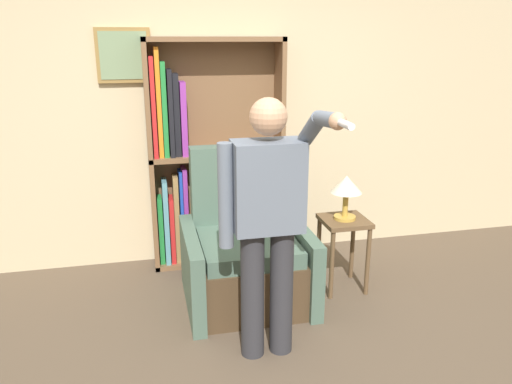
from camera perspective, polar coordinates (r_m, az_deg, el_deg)
The scene contains 6 objects.
wall_back at distance 4.53m, azimuth -3.37°, elevation 9.74°, with size 8.00×0.11×2.80m.
bookcase at distance 4.42m, azimuth -6.49°, elevation 3.72°, with size 1.18×0.28×2.00m.
armchair at distance 3.95m, azimuth -1.28°, elevation -7.20°, with size 0.95×0.92×1.17m.
person_standing at distance 3.02m, azimuth 1.35°, elevation -2.76°, with size 0.57×0.78×1.67m.
side_table at distance 4.10m, azimuth 9.99°, elevation -4.82°, with size 0.36×0.36×0.61m.
table_lamp at distance 3.97m, azimuth 10.28°, elevation 0.48°, with size 0.25×0.25×0.36m.
Camera 1 is at (-0.75, -2.40, 1.99)m, focal length 35.00 mm.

